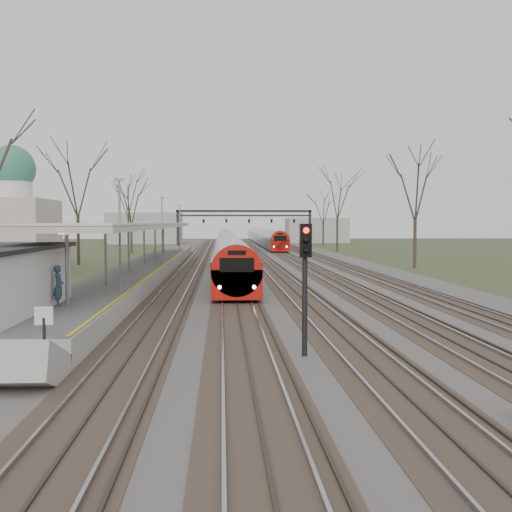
{
  "coord_description": "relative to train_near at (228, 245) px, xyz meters",
  "views": [
    {
      "loc": [
        -3.24,
        -14.34,
        4.13
      ],
      "look_at": [
        -1.06,
        26.32,
        2.0
      ],
      "focal_mm": 45.0,
      "sensor_mm": 36.0,
      "label": 1
    }
  ],
  "objects": [
    {
      "name": "ground",
      "position": [
        2.5,
        -61.98,
        -1.48
      ],
      "size": [
        300.0,
        300.0,
        0.0
      ],
      "primitive_type": "plane",
      "color": "#384223",
      "rests_on": "ground"
    },
    {
      "name": "track_bed",
      "position": [
        2.76,
        -6.98,
        -1.42
      ],
      "size": [
        24.0,
        160.0,
        0.22
      ],
      "color": "#474442",
      "rests_on": "ground"
    },
    {
      "name": "platform",
      "position": [
        -6.55,
        -24.48,
        -0.98
      ],
      "size": [
        3.5,
        69.0,
        1.0
      ],
      "primitive_type": "cube",
      "color": "#9E9B93",
      "rests_on": "ground"
    },
    {
      "name": "canopy",
      "position": [
        -6.55,
        -28.99,
        2.45
      ],
      "size": [
        4.1,
        50.0,
        3.11
      ],
      "color": "slate",
      "rests_on": "platform"
    },
    {
      "name": "signal_gantry",
      "position": [
        2.79,
        23.01,
        3.43
      ],
      "size": [
        21.0,
        0.59,
        6.08
      ],
      "color": "black",
      "rests_on": "ground"
    },
    {
      "name": "tree_west_far",
      "position": [
        -14.5,
        -13.98,
        6.54
      ],
      "size": [
        5.5,
        5.5,
        11.33
      ],
      "color": "#2D231C",
      "rests_on": "ground"
    },
    {
      "name": "tree_east_far",
      "position": [
        16.5,
        -19.98,
        5.81
      ],
      "size": [
        5.0,
        5.0,
        10.3
      ],
      "color": "#2D231C",
      "rests_on": "ground"
    },
    {
      "name": "train_near",
      "position": [
        0.0,
        0.0,
        0.0
      ],
      "size": [
        2.62,
        90.21,
        3.05
      ],
      "color": "#A5A7AF",
      "rests_on": "ground"
    },
    {
      "name": "train_far",
      "position": [
        7.0,
        45.24,
        0.0
      ],
      "size": [
        2.62,
        75.21,
        3.05
      ],
      "color": "#A5A7AF",
      "rests_on": "ground"
    },
    {
      "name": "passenger",
      "position": [
        -6.77,
        -52.36,
        0.3
      ],
      "size": [
        0.5,
        0.64,
        1.56
      ],
      "primitive_type": "imported",
      "rotation": [
        0.0,
        0.0,
        1.81
      ],
      "color": "#2A4351",
      "rests_on": "platform"
    },
    {
      "name": "signal_post",
      "position": [
        1.75,
        -57.31,
        1.25
      ],
      "size": [
        0.35,
        0.45,
        4.1
      ],
      "color": "black",
      "rests_on": "ground"
    }
  ]
}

